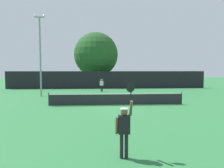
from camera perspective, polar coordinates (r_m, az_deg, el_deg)
ground_plane at (r=17.22m, az=1.28°, el=-5.81°), size 120.00×120.00×0.00m
tennis_net at (r=17.15m, az=1.28°, el=-4.12°), size 11.05×0.08×1.07m
perimeter_fence at (r=32.39m, az=-1.20°, el=1.15°), size 30.91×0.12×2.68m
player_serving at (r=6.95m, az=3.40°, el=-11.20°), size 0.68×0.39×2.51m
player_receiving at (r=27.61m, az=-2.86°, el=-0.00°), size 0.57×0.24×1.67m
tennis_ball at (r=17.50m, az=7.51°, el=-5.58°), size 0.07×0.07×0.07m
light_pole at (r=23.92m, az=-19.06°, el=8.62°), size 1.18×0.28×8.78m
large_tree at (r=37.25m, az=-4.40°, el=8.03°), size 7.77×7.77×9.47m
parked_car_near at (r=38.25m, az=1.24°, el=0.73°), size 2.50×4.44×1.69m
parked_car_mid at (r=41.07m, az=12.55°, el=0.86°), size 1.96×4.23×1.69m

